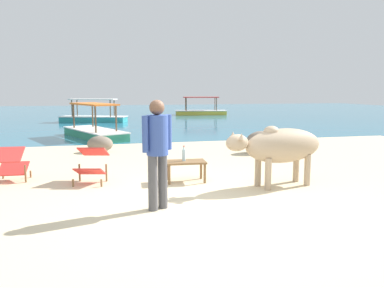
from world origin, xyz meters
The scene contains 13 objects.
sand_beach centered at (0.00, 0.00, 0.02)m, with size 18.00×14.00×0.04m, color beige.
water_surface centered at (0.00, 22.00, 0.00)m, with size 60.00×36.00×0.03m, color teal.
cow centered at (1.64, 0.77, 0.78)m, with size 2.02×0.85×1.12m.
low_bench_table centered at (0.02, 1.50, 0.38)m, with size 0.79×0.49×0.40m.
bottle centered at (-0.01, 1.52, 0.56)m, with size 0.07×0.07×0.30m.
deck_chair_near centered at (-1.73, 1.89, 0.42)m, with size 0.70×0.87×0.68m.
deck_chair_far centered at (-3.23, 2.22, 0.42)m, with size 0.57×0.79×0.68m.
person_standing centered at (-0.75, -0.07, 0.99)m, with size 0.46×0.32×1.62m.
shore_rock_large centered at (-1.58, 5.51, 0.27)m, with size 0.73×0.57×0.46m, color gray.
shore_rock_medium centered at (2.82, 4.31, 0.35)m, with size 0.89×0.64×0.62m, color gray.
boat_yellow centered at (5.49, 20.97, 0.29)m, with size 3.80×1.69×1.29m.
boat_teal centered at (-1.93, 16.51, 0.29)m, with size 3.85×2.22×1.29m.
boat_green centered at (-1.79, 9.10, 0.29)m, with size 2.50×3.83×1.29m.
Camera 1 is at (-1.54, -5.49, 1.80)m, focal length 35.46 mm.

